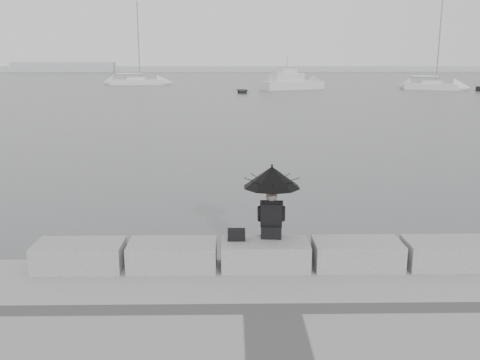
{
  "coord_description": "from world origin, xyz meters",
  "views": [
    {
      "loc": [
        -0.62,
        -9.7,
        4.29
      ],
      "look_at": [
        -0.4,
        3.0,
        1.37
      ],
      "focal_mm": 40.0,
      "sensor_mm": 36.0,
      "label": 1
    }
  ],
  "objects_px": {
    "seated_person": "(272,186)",
    "dinghy": "(242,91)",
    "sailboat_left": "(137,81)",
    "sailboat_right": "(432,86)",
    "motor_cruiser": "(292,83)"
  },
  "relations": [
    {
      "from": "sailboat_left",
      "to": "sailboat_right",
      "type": "xyz_separation_m",
      "value": [
        42.27,
        -13.9,
        0.02
      ]
    },
    {
      "from": "sailboat_left",
      "to": "motor_cruiser",
      "type": "bearing_deg",
      "value": -28.43
    },
    {
      "from": "seated_person",
      "to": "motor_cruiser",
      "type": "relative_size",
      "value": 0.15
    },
    {
      "from": "motor_cruiser",
      "to": "dinghy",
      "type": "distance_m",
      "value": 10.17
    },
    {
      "from": "sailboat_left",
      "to": "sailboat_right",
      "type": "height_order",
      "value": "same"
    },
    {
      "from": "seated_person",
      "to": "dinghy",
      "type": "distance_m",
      "value": 56.94
    },
    {
      "from": "sailboat_right",
      "to": "dinghy",
      "type": "distance_m",
      "value": 26.66
    },
    {
      "from": "seated_person",
      "to": "dinghy",
      "type": "xyz_separation_m",
      "value": [
        0.64,
        56.91,
        -1.71
      ]
    },
    {
      "from": "sailboat_right",
      "to": "motor_cruiser",
      "type": "relative_size",
      "value": 1.42
    },
    {
      "from": "sailboat_left",
      "to": "motor_cruiser",
      "type": "xyz_separation_m",
      "value": [
        23.33,
        -12.88,
        0.37
      ]
    },
    {
      "from": "seated_person",
      "to": "dinghy",
      "type": "height_order",
      "value": "seated_person"
    },
    {
      "from": "sailboat_right",
      "to": "dinghy",
      "type": "xyz_separation_m",
      "value": [
        -25.88,
        -6.38,
        -0.27
      ]
    },
    {
      "from": "seated_person",
      "to": "motor_cruiser",
      "type": "bearing_deg",
      "value": 89.59
    },
    {
      "from": "dinghy",
      "to": "motor_cruiser",
      "type": "bearing_deg",
      "value": 41.13
    },
    {
      "from": "seated_person",
      "to": "sailboat_left",
      "type": "distance_m",
      "value": 78.8
    }
  ]
}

